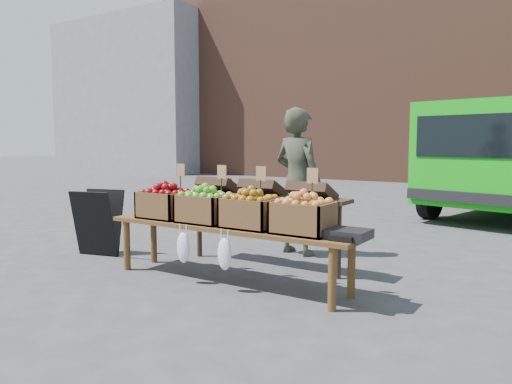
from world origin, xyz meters
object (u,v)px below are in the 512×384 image
Objects in this scene: vendor at (298,182)px; crate_red_apples at (251,213)px; display_bench at (228,254)px; back_table at (263,220)px; crate_russet_pears at (205,209)px; chalkboard_sign at (98,222)px; crate_golden_apples at (165,205)px; crate_green_apples at (303,218)px; weighing_scale at (349,234)px.

vendor is 3.57× the size of crate_red_apples.
vendor is at bearing 91.48° from display_bench.
crate_russet_pears is (-0.22, -0.72, 0.19)m from back_table.
crate_red_apples reaches higher than chalkboard_sign.
crate_golden_apples is at bearing 180.00° from crate_red_apples.
chalkboard_sign is 1.78m from crate_russet_pears.
crate_golden_apples is (-0.79, -1.49, -0.18)m from vendor.
crate_red_apples is (0.27, 0.00, 0.42)m from display_bench.
display_bench is at bearing 180.00° from crate_red_apples.
crate_red_apples is 1.00× the size of crate_green_apples.
weighing_scale is at bearing 141.10° from vendor.
chalkboard_sign is at bearing 177.71° from crate_red_apples.
crate_green_apples reaches higher than weighing_scale.
crate_golden_apples is (-0.82, 0.00, 0.42)m from display_bench.
crate_russet_pears is at bearing -18.47° from chalkboard_sign.
weighing_scale reaches higher than display_bench.
vendor is at bearing 19.63° from chalkboard_sign.
back_table reaches higher than chalkboard_sign.
crate_russet_pears is at bearing 0.00° from crate_golden_apples.
weighing_scale is (1.31, -0.72, 0.09)m from back_table.
crate_green_apples is at bearing 180.00° from weighing_scale.
vendor reaches higher than weighing_scale.
back_table is at bearing 73.17° from crate_russet_pears.
crate_russet_pears reaches higher than weighing_scale.
display_bench is at bearing 101.66° from vendor.
vendor is 0.85m from back_table.
crate_red_apples is (2.30, -0.09, 0.31)m from chalkboard_sign.
crate_green_apples is 0.44m from weighing_scale.
weighing_scale is at bearing 0.00° from display_bench.
back_table is at bearing 94.54° from display_bench.
crate_russet_pears is 1.10m from crate_green_apples.
back_table is (-0.02, -0.77, -0.37)m from vendor.
display_bench is at bearing -85.46° from back_table.
vendor is 2.47m from chalkboard_sign.
vendor is 0.66× the size of display_bench.
crate_golden_apples and crate_green_apples have the same top height.
display_bench is 5.40× the size of crate_red_apples.
display_bench is 0.93m from crate_golden_apples.
back_table is 1.07m from crate_golden_apples.
display_bench is (0.06, -0.72, -0.24)m from back_table.
chalkboard_sign is 1.61× the size of crate_golden_apples.
crate_russet_pears is (-0.24, -1.49, -0.18)m from vendor.
chalkboard_sign is (-1.98, -1.39, -0.49)m from vendor.
crate_golden_apples is 2.08m from weighing_scale.
crate_green_apples is (2.85, -0.09, 0.31)m from chalkboard_sign.
back_table reaches higher than crate_green_apples.
crate_red_apples is 1.47× the size of weighing_scale.
crate_russet_pears is at bearing 91.13° from vendor.
crate_green_apples is at bearing 130.33° from vendor.
vendor reaches higher than crate_green_apples.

